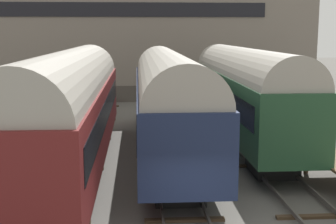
% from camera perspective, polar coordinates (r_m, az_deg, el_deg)
% --- Properties ---
extents(train_car_navy, '(3.07, 18.73, 5.14)m').
position_cam_1_polar(train_car_navy, '(22.91, -0.04, 1.86)').
color(train_car_navy, black).
rests_on(train_car_navy, ground).
extents(train_car_maroon, '(3.08, 18.69, 5.31)m').
position_cam_1_polar(train_car_maroon, '(20.04, -11.86, 0.82)').
color(train_car_maroon, black).
rests_on(train_car_maroon, ground).
extents(train_car_green, '(2.91, 17.54, 5.22)m').
position_cam_1_polar(train_car_green, '(25.82, 9.23, 2.77)').
color(train_car_green, black).
rests_on(train_car_green, ground).
extents(warehouse_building, '(32.24, 13.58, 14.44)m').
position_cam_1_polar(warehouse_building, '(47.40, -4.11, 11.09)').
color(warehouse_building, '#46403A').
rests_on(warehouse_building, ground).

